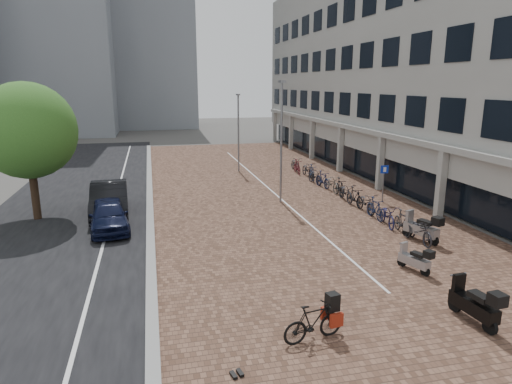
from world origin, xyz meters
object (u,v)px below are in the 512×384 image
object	(u,v)px
car_dark	(109,199)
scooter_front	(421,227)
parking_sign	(384,178)
car_navy	(109,215)
hero_bike	(313,322)
scooter_back	(414,259)
scooter_mid	(474,303)

from	to	relation	value
car_dark	scooter_front	xyz separation A→B (m)	(12.97, -7.00, -0.20)
scooter_front	parking_sign	xyz separation A→B (m)	(1.57, 6.07, 0.75)
car_navy	scooter_front	bearing A→B (deg)	-26.38
car_dark	hero_bike	distance (m)	14.29
car_navy	scooter_front	world-z (taller)	car_navy
scooter_back	parking_sign	world-z (taller)	parking_sign
car_dark	parking_sign	xyz separation A→B (m)	(14.53, -0.93, 0.54)
scooter_mid	parking_sign	distance (m)	12.88
scooter_mid	parking_sign	world-z (taller)	parking_sign
scooter_mid	scooter_back	world-z (taller)	scooter_mid
parking_sign	scooter_front	bearing A→B (deg)	-97.49
car_navy	scooter_front	distance (m)	13.62
scooter_front	scooter_back	size ratio (longest dim) A/B	1.29
car_dark	scooter_back	xyz separation A→B (m)	(10.95, -9.68, -0.35)
car_dark	hero_bike	world-z (taller)	car_dark
car_navy	parking_sign	bearing A→B (deg)	-0.81
car_dark	scooter_mid	xyz separation A→B (m)	(10.57, -13.16, -0.21)
car_dark	scooter_mid	world-z (taller)	car_dark
car_dark	parking_sign	bearing A→B (deg)	-6.75
scooter_front	scooter_mid	xyz separation A→B (m)	(-2.40, -6.16, -0.01)
car_dark	hero_bike	xyz separation A→B (m)	(5.97, -12.98, -0.29)
scooter_mid	parking_sign	bearing A→B (deg)	66.77
car_dark	scooter_back	distance (m)	14.62
car_dark	scooter_back	size ratio (longest dim) A/B	3.58
parking_sign	car_dark	bearing A→B (deg)	-176.68
car_dark	scooter_mid	size ratio (longest dim) A/B	2.82
hero_bike	scooter_front	distance (m)	9.21
hero_bike	scooter_mid	bearing A→B (deg)	-102.71
hero_bike	parking_sign	world-z (taller)	parking_sign
car_navy	car_dark	world-z (taller)	car_dark
parking_sign	hero_bike	bearing A→B (deg)	-118.43
car_navy	scooter_back	size ratio (longest dim) A/B	2.92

